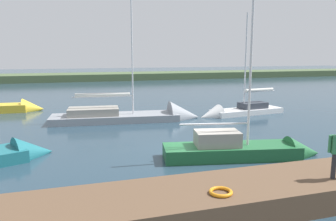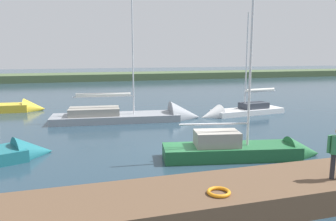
# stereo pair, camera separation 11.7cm
# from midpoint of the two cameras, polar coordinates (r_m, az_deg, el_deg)

# --- Properties ---
(ground_plane) EXTENTS (200.00, 200.00, 0.00)m
(ground_plane) POSITION_cam_midpoint_polar(r_m,az_deg,el_deg) (15.57, 4.60, -7.42)
(ground_plane) COLOR #263D4C
(far_shoreline) EXTENTS (180.00, 8.00, 2.40)m
(far_shoreline) POSITION_cam_midpoint_polar(r_m,az_deg,el_deg) (61.54, -11.48, 5.24)
(far_shoreline) COLOR #4C603D
(far_shoreline) RESTS_ON ground_plane
(dock_pier) EXTENTS (27.20, 2.51, 0.79)m
(dock_pier) POSITION_cam_midpoint_polar(r_m,az_deg,el_deg) (10.71, 15.82, -13.65)
(dock_pier) COLOR brown
(dock_pier) RESTS_ON ground_plane
(life_ring_buoy) EXTENTS (0.66, 0.66, 0.10)m
(life_ring_buoy) POSITION_cam_midpoint_polar(r_m,az_deg,el_deg) (9.41, 9.17, -13.81)
(life_ring_buoy) COLOR orange
(life_ring_buoy) RESTS_ON dock_pier
(sailboat_outer_mooring) EXTENTS (7.24, 2.70, 8.50)m
(sailboat_outer_mooring) POSITION_cam_midpoint_polar(r_m,az_deg,el_deg) (25.70, 11.87, -0.50)
(sailboat_outer_mooring) COLOR white
(sailboat_outer_mooring) RESTS_ON ground_plane
(sailboat_far_right) EXTENTS (10.53, 3.40, 10.31)m
(sailboat_far_right) POSITION_cam_midpoint_polar(r_m,az_deg,el_deg) (23.22, -4.53, -1.24)
(sailboat_far_right) COLOR gray
(sailboat_far_right) RESTS_ON ground_plane
(sailboat_far_left) EXTENTS (6.89, 2.10, 7.87)m
(sailboat_far_left) POSITION_cam_midpoint_polar(r_m,az_deg,el_deg) (29.65, -26.45, 0.27)
(sailboat_far_left) COLOR gold
(sailboat_far_left) RESTS_ON ground_plane
(sailboat_near_dock) EXTENTS (7.32, 2.94, 8.26)m
(sailboat_near_dock) POSITION_cam_midpoint_polar(r_m,az_deg,el_deg) (15.29, 13.99, -7.20)
(sailboat_near_dock) COLOR #236638
(sailboat_near_dock) RESTS_ON ground_plane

